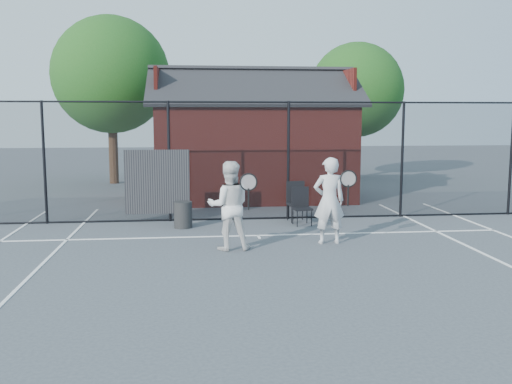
{
  "coord_description": "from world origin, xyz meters",
  "views": [
    {
      "loc": [
        -1.41,
        -9.28,
        2.62
      ],
      "look_at": [
        -0.15,
        2.07,
        1.1
      ],
      "focal_mm": 40.0,
      "sensor_mm": 36.0,
      "label": 1
    }
  ],
  "objects": [
    {
      "name": "player_back",
      "position": [
        -0.72,
        1.76,
        0.88
      ],
      "size": [
        0.96,
        0.71,
        1.75
      ],
      "color": "white",
      "rests_on": "ground"
    },
    {
      "name": "tree_right",
      "position": [
        5.5,
        14.5,
        3.71
      ],
      "size": [
        3.97,
        3.97,
        5.7
      ],
      "color": "black",
      "rests_on": "ground"
    },
    {
      "name": "clubhouse",
      "position": [
        0.5,
        9.0,
        1.61
      ],
      "size": [
        6.5,
        4.36,
        4.19
      ],
      "color": "maroon",
      "rests_on": "ground"
    },
    {
      "name": "tree_left",
      "position": [
        -4.5,
        13.5,
        4.19
      ],
      "size": [
        4.48,
        4.48,
        6.44
      ],
      "color": "black",
      "rests_on": "ground"
    },
    {
      "name": "chair_right",
      "position": [
        1.17,
        4.6,
        0.49
      ],
      "size": [
        0.51,
        0.53,
        0.97
      ],
      "primitive_type": "cube",
      "rotation": [
        0.0,
        0.0,
        0.1
      ],
      "color": "black",
      "rests_on": "ground"
    },
    {
      "name": "player_front",
      "position": [
        1.37,
        2.09,
        0.9
      ],
      "size": [
        0.8,
        0.59,
        1.79
      ],
      "color": "silver",
      "rests_on": "ground"
    },
    {
      "name": "waste_bin",
      "position": [
        -1.66,
        4.1,
        0.31
      ],
      "size": [
        0.5,
        0.5,
        0.62
      ],
      "primitive_type": "cylinder",
      "rotation": [
        0.0,
        0.0,
        -0.19
      ],
      "color": "black",
      "rests_on": "ground"
    },
    {
      "name": "court_lines",
      "position": [
        0.0,
        -1.32,
        0.01
      ],
      "size": [
        11.02,
        18.0,
        0.01
      ],
      "color": "white",
      "rests_on": "ground"
    },
    {
      "name": "fence",
      "position": [
        -0.3,
        5.0,
        1.45
      ],
      "size": [
        22.04,
        3.0,
        3.0
      ],
      "color": "black",
      "rests_on": "ground"
    },
    {
      "name": "chair_left",
      "position": [
        1.2,
        4.1,
        0.45
      ],
      "size": [
        0.48,
        0.49,
        0.89
      ],
      "primitive_type": "cube",
      "rotation": [
        0.0,
        0.0,
        0.12
      ],
      "color": "black",
      "rests_on": "ground"
    },
    {
      "name": "ground",
      "position": [
        0.0,
        0.0,
        0.0
      ],
      "size": [
        80.0,
        80.0,
        0.0
      ],
      "primitive_type": "plane",
      "color": "#41484B",
      "rests_on": "ground"
    }
  ]
}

